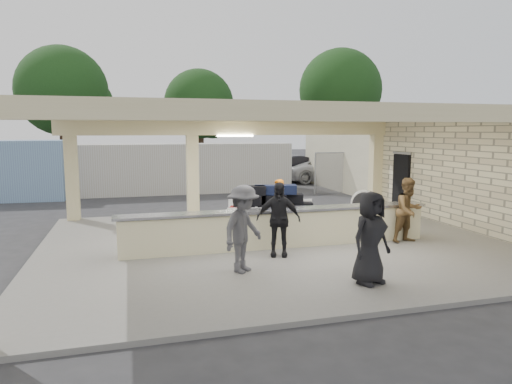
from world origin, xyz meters
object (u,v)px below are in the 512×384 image
object	(u,v)px
passenger_a	(409,210)
car_white_a	(324,170)
baggage_counter	(280,228)
car_dark	(301,169)
baggage_handler	(278,207)
passenger_d	(370,238)
container_white	(179,168)
passenger_c	(243,229)
car_white_b	(389,169)
luggage_cart	(270,208)
passenger_b	(278,219)
drum_fan	(364,204)

from	to	relation	value
passenger_a	car_white_a	world-z (taller)	passenger_a
baggage_counter	car_white_a	world-z (taller)	car_white_a
car_dark	baggage_handler	bearing A→B (deg)	156.12
passenger_d	car_dark	xyz separation A→B (m)	(5.57, 17.96, -0.22)
baggage_handler	container_white	world-z (taller)	container_white
passenger_c	car_white_b	size ratio (longest dim) A/B	0.37
baggage_counter	car_white_b	xyz separation A→B (m)	(11.32, 13.10, 0.19)
luggage_cart	passenger_b	xyz separation A→B (m)	(-0.44, -2.01, 0.08)
drum_fan	passenger_b	distance (m)	5.54
passenger_b	passenger_d	bearing A→B (deg)	-47.73
passenger_c	container_white	xyz separation A→B (m)	(0.15, 13.81, 0.19)
container_white	passenger_a	bearing A→B (deg)	-69.33
luggage_cart	car_white_a	xyz separation A→B (m)	(7.57, 13.26, -0.19)
luggage_cart	baggage_handler	distance (m)	0.31
drum_fan	car_white_b	bearing A→B (deg)	81.73
baggage_counter	container_white	bearing A→B (deg)	96.07
car_white_a	car_dark	xyz separation A→B (m)	(-1.36, 0.34, 0.07)
passenger_c	container_white	bearing A→B (deg)	47.23
baggage_handler	car_dark	xyz separation A→B (m)	(5.94, 13.46, -0.11)
passenger_a	passenger_c	distance (m)	5.03
drum_fan	baggage_handler	xyz separation A→B (m)	(-3.52, -1.41, 0.27)
baggage_counter	baggage_handler	xyz separation A→B (m)	(0.39, 1.32, 0.31)
baggage_counter	passenger_b	size ratio (longest dim) A/B	4.63
passenger_c	luggage_cart	bearing A→B (deg)	20.63
passenger_c	car_white_a	distance (m)	18.64
baggage_handler	passenger_b	bearing A→B (deg)	-19.44
car_white_b	car_dark	bearing A→B (deg)	68.06
luggage_cart	passenger_d	bearing A→B (deg)	-68.03
baggage_counter	container_white	distance (m)	12.08
passenger_b	container_white	world-z (taller)	container_white
drum_fan	passenger_d	xyz separation A→B (m)	(-3.14, -5.91, 0.38)
drum_fan	luggage_cart	bearing A→B (deg)	-130.59
car_dark	container_white	world-z (taller)	container_white
luggage_cart	passenger_d	size ratio (longest dim) A/B	1.53
baggage_counter	drum_fan	world-z (taller)	same
baggage_counter	luggage_cart	distance (m)	1.24
passenger_a	car_dark	xyz separation A→B (m)	(2.90, 15.28, -0.18)
passenger_a	container_white	bearing A→B (deg)	100.19
luggage_cart	car_white_a	distance (m)	15.27
passenger_b	luggage_cart	bearing A→B (deg)	95.12
car_white_a	container_white	xyz separation A→B (m)	(-8.97, -2.44, 0.49)
luggage_cart	passenger_a	bearing A→B (deg)	-13.48
car_white_b	passenger_a	bearing A→B (deg)	146.60
passenger_c	car_white_b	distance (m)	19.62
car_dark	car_white_a	bearing A→B (deg)	-104.02
passenger_d	container_white	world-z (taller)	container_white
luggage_cart	container_white	world-z (taller)	container_white
baggage_counter	car_dark	xyz separation A→B (m)	(6.34, 14.78, 0.20)
container_white	luggage_cart	bearing A→B (deg)	-82.60
car_white_a	container_white	distance (m)	9.31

